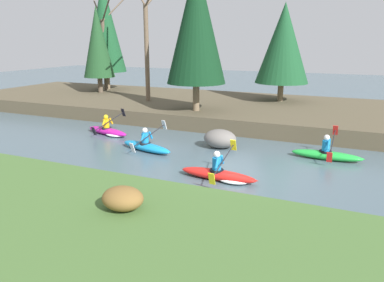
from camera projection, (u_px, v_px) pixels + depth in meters
ground_plane at (227, 173)px, 13.26m from camera, size 90.00×90.00×0.00m
riverbank_near at (135, 249)px, 7.85m from camera, size 44.00×6.00×0.67m
riverbank_far at (282, 113)px, 22.21m from camera, size 44.00×10.16×0.80m
conifer_tree_far_left at (104, 27)px, 28.62m from camera, size 3.06×3.06×8.14m
conifer_tree_left at (98, 42)px, 27.00m from camera, size 2.25×2.25×6.14m
conifer_tree_mid_left at (196, 23)px, 19.52m from camera, size 3.18×3.18×7.78m
conifer_tree_centre at (283, 43)px, 23.06m from camera, size 3.31×3.31×6.02m
bare_tree_upstream at (105, 47)px, 28.34m from camera, size 3.85×3.80×7.01m
bare_tree_mid_upstream at (148, 41)px, 23.10m from camera, size 4.30×4.25×7.87m
shrub_clump_second at (123, 198)px, 8.84m from camera, size 1.03×0.86×0.56m
kayaker_lead at (327, 154)px, 14.76m from camera, size 2.77×2.06×1.20m
kayaker_middle at (221, 175)px, 12.58m from camera, size 2.78×2.07×1.20m
kayaker_trailing at (147, 146)px, 15.92m from camera, size 2.78×2.04×1.20m
kayaker_far_back at (109, 131)px, 18.63m from camera, size 2.78×2.05×1.20m
boulder_midstream at (220, 139)px, 16.33m from camera, size 1.45×1.14×0.82m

